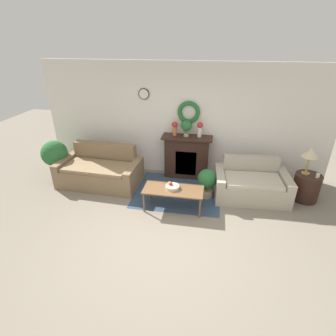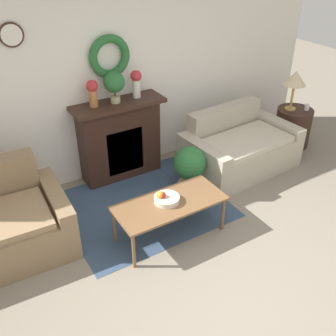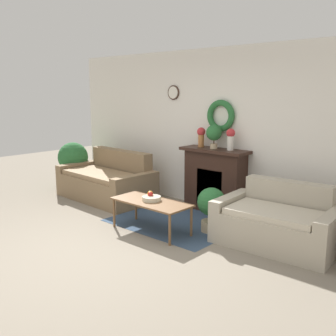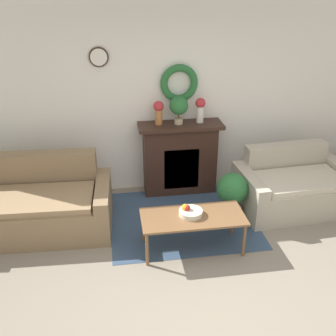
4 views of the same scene
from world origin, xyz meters
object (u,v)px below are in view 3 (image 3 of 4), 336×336
couch_left (107,182)px  vase_on_mantel_right (231,138)px  potted_plant_on_mantel (214,134)px  fruit_bowl (151,198)px  coffee_table (151,204)px  potted_plant_floor_by_loveseat (211,206)px  vase_on_mantel_left (201,136)px  fireplace (215,180)px  loveseat_right (278,223)px  potted_plant_floor_by_couch (73,159)px

couch_left → vase_on_mantel_right: bearing=19.7°
couch_left → potted_plant_on_mantel: 2.28m
fruit_bowl → vase_on_mantel_right: (0.41, 1.40, 0.78)m
coffee_table → potted_plant_floor_by_loveseat: 0.86m
vase_on_mantel_right → vase_on_mantel_left: bearing=180.0°
fireplace → vase_on_mantel_right: size_ratio=3.39×
loveseat_right → vase_on_mantel_right: vase_on_mantel_right is taller
couch_left → potted_plant_on_mantel: bearing=21.7°
vase_on_mantel_left → loveseat_right: bearing=-20.9°
coffee_table → vase_on_mantel_left: vase_on_mantel_left is taller
potted_plant_on_mantel → potted_plant_floor_by_loveseat: (0.57, -0.84, -0.93)m
fruit_bowl → potted_plant_on_mantel: size_ratio=0.70×
potted_plant_floor_by_couch → potted_plant_on_mantel: bearing=11.3°
fireplace → coffee_table: 1.43m
vase_on_mantel_left → vase_on_mantel_right: bearing=0.0°
vase_on_mantel_right → potted_plant_floor_by_loveseat: 1.26m
fireplace → vase_on_mantel_left: bearing=178.9°
potted_plant_on_mantel → potted_plant_floor_by_couch: bearing=-168.7°
potted_plant_on_mantel → potted_plant_floor_by_loveseat: size_ratio=0.61×
loveseat_right → fruit_bowl: 1.78m
fireplace → vase_on_mantel_left: vase_on_mantel_left is taller
vase_on_mantel_left → coffee_table: bearing=-81.9°
fireplace → vase_on_mantel_left: (-0.30, 0.01, 0.72)m
fireplace → loveseat_right: (1.48, -0.68, -0.24)m
coffee_table → potted_plant_floor_by_loveseat: (0.64, 0.57, -0.03)m
loveseat_right → potted_plant_floor_by_loveseat: size_ratio=2.46×
potted_plant_floor_by_couch → fruit_bowl: bearing=-14.2°
vase_on_mantel_left → potted_plant_floor_by_loveseat: 1.49m
fireplace → fruit_bowl: 1.40m
fruit_bowl → potted_plant_floor_by_loveseat: (0.67, 0.54, -0.11)m
fruit_bowl → vase_on_mantel_right: size_ratio=0.79×
couch_left → coffee_table: 2.00m
potted_plant_on_mantel → fireplace: bearing=29.1°
potted_plant_floor_by_couch → potted_plant_floor_by_loveseat: potted_plant_floor_by_couch is taller
couch_left → potted_plant_floor_by_couch: potted_plant_floor_by_couch is taller
fireplace → couch_left: fireplace is taller
fruit_bowl → potted_plant_on_mantel: 1.61m
fireplace → fruit_bowl: fireplace is taller
loveseat_right → couch_left: bearing=176.5°
couch_left → fruit_bowl: 1.97m
coffee_table → fruit_bowl: bearing=132.4°
fireplace → potted_plant_floor_by_couch: bearing=-168.5°
potted_plant_floor_by_loveseat → vase_on_mantel_right: bearing=107.0°
fruit_bowl → potted_plant_floor_by_loveseat: bearing=38.9°
fireplace → loveseat_right: bearing=-24.5°
vase_on_mantel_left → vase_on_mantel_right: size_ratio=0.95×
couch_left → potted_plant_floor_by_couch: size_ratio=1.99×
fireplace → vase_on_mantel_right: (0.28, 0.01, 0.73)m
loveseat_right → vase_on_mantel_left: 2.14m
coffee_table → vase_on_mantel_left: (-0.20, 1.43, 0.85)m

